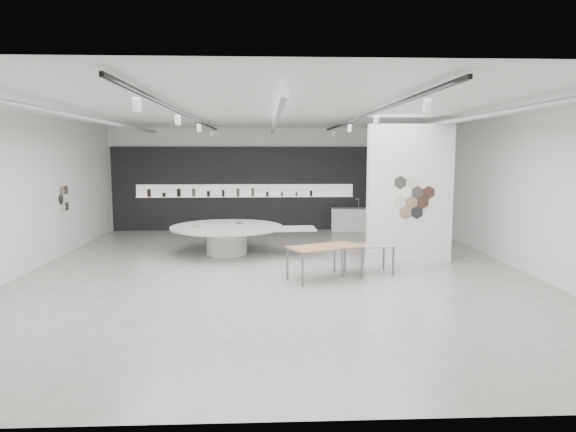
{
  "coord_description": "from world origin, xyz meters",
  "views": [
    {
      "loc": [
        -0.26,
        -12.18,
        2.86
      ],
      "look_at": [
        0.33,
        1.2,
        1.22
      ],
      "focal_mm": 32.0,
      "sensor_mm": 36.0,
      "label": 1
    }
  ],
  "objects_px": {
    "display_island": "(229,236)",
    "kitchen_counter": "(351,219)",
    "sample_table_wood": "(325,249)",
    "partition_column": "(410,194)",
    "sample_table_stone": "(364,247)"
  },
  "relations": [
    {
      "from": "display_island",
      "to": "sample_table_wood",
      "type": "distance_m",
      "value": 3.87
    },
    {
      "from": "display_island",
      "to": "kitchen_counter",
      "type": "xyz_separation_m",
      "value": [
        4.21,
        4.24,
        -0.1
      ]
    },
    {
      "from": "display_island",
      "to": "kitchen_counter",
      "type": "bearing_deg",
      "value": 44.13
    },
    {
      "from": "sample_table_stone",
      "to": "kitchen_counter",
      "type": "xyz_separation_m",
      "value": [
        0.84,
        6.76,
        -0.2
      ]
    },
    {
      "from": "partition_column",
      "to": "sample_table_stone",
      "type": "bearing_deg",
      "value": -138.88
    },
    {
      "from": "display_island",
      "to": "sample_table_stone",
      "type": "bearing_deg",
      "value": -37.78
    },
    {
      "from": "sample_table_wood",
      "to": "sample_table_stone",
      "type": "relative_size",
      "value": 1.27
    },
    {
      "from": "kitchen_counter",
      "to": "sample_table_stone",
      "type": "bearing_deg",
      "value": -91.29
    },
    {
      "from": "display_island",
      "to": "sample_table_wood",
      "type": "xyz_separation_m",
      "value": [
        2.38,
        -3.04,
        0.18
      ]
    },
    {
      "from": "sample_table_wood",
      "to": "kitchen_counter",
      "type": "distance_m",
      "value": 7.52
    },
    {
      "from": "sample_table_wood",
      "to": "partition_column",
      "type": "bearing_deg",
      "value": 36.25
    },
    {
      "from": "display_island",
      "to": "kitchen_counter",
      "type": "height_order",
      "value": "kitchen_counter"
    },
    {
      "from": "partition_column",
      "to": "sample_table_wood",
      "type": "height_order",
      "value": "partition_column"
    },
    {
      "from": "sample_table_stone",
      "to": "display_island",
      "type": "bearing_deg",
      "value": 143.27
    },
    {
      "from": "partition_column",
      "to": "kitchen_counter",
      "type": "height_order",
      "value": "partition_column"
    }
  ]
}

